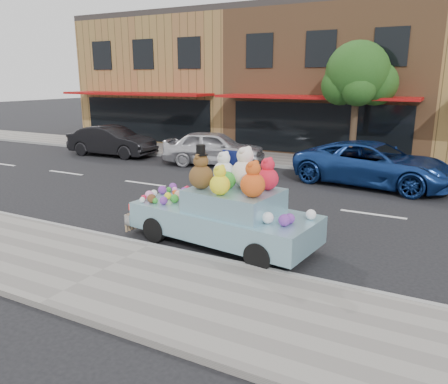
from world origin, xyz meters
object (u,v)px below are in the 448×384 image
Objects in this scene: car_dark at (112,141)px; car_silver at (214,148)px; street_tree at (358,79)px; car_blue at (374,164)px; art_car at (225,210)px.

car_silver is at bearing -90.65° from car_dark.
car_dark is (-11.12, -2.53, -2.96)m from street_tree.
street_tree is 1.17× the size of car_dark.
car_silver is 6.90m from car_blue.
car_dark is 0.95× the size of art_car.
car_blue is at bearing -111.30° from car_silver.
art_car is (10.44, -7.99, 0.10)m from car_dark.
art_car is (-2.03, -7.58, 0.06)m from car_blue.
car_silver is at bearing 92.88° from car_blue.
car_dark is at bearing 77.01° from car_silver.
car_silver reaches higher than car_dark.
street_tree reaches higher than car_dark.
car_blue is at bearing -65.25° from street_tree.
art_car is at bearing -130.76° from car_dark.
car_silver is 1.00× the size of car_dark.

